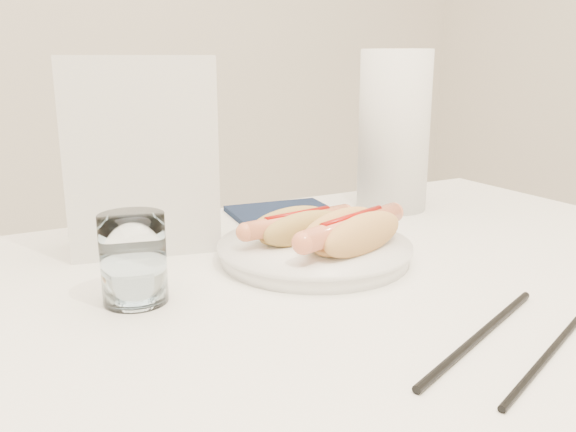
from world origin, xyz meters
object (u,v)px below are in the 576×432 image
hotdog_right (352,232)px  paper_towel_roll (394,131)px  water_glass (134,259)px  napkin_box (140,155)px  table (322,334)px  plate (314,253)px  hotdog_left (298,227)px

hotdog_right → paper_towel_roll: size_ratio=0.69×
water_glass → napkin_box: napkin_box is taller
table → plate: plate is taller
plate → napkin_box: bearing=136.7°
hotdog_right → water_glass: water_glass is taller
table → napkin_box: size_ratio=4.68×
plate → paper_towel_roll: 0.34m
water_glass → napkin_box: (0.06, 0.19, 0.08)m
plate → hotdog_left: hotdog_left is taller
hotdog_left → water_glass: water_glass is taller
hotdog_right → napkin_box: 0.30m
table → paper_towel_roll: (0.30, 0.26, 0.19)m
water_glass → table: bearing=-17.1°
hotdog_left → paper_towel_roll: paper_towel_roll is taller
plate → hotdog_right: (0.03, -0.04, 0.03)m
hotdog_right → napkin_box: bearing=115.8°
hotdog_left → napkin_box: size_ratio=0.64×
table → water_glass: size_ratio=12.47×
table → napkin_box: (-0.13, 0.25, 0.19)m
napkin_box → paper_towel_roll: paper_towel_roll is taller
napkin_box → water_glass: bearing=-96.8°
plate → water_glass: (-0.24, -0.02, 0.04)m
table → hotdog_left: size_ratio=7.35×
table → paper_towel_roll: size_ratio=4.50×
hotdog_left → hotdog_right: 0.08m
water_glass → hotdog_right: bearing=-3.7°
napkin_box → table: bearing=-49.4°
plate → paper_towel_roll: (0.26, 0.18, 0.12)m
hotdog_left → water_glass: bearing=-175.9°
hotdog_left → water_glass: 0.23m
hotdog_right → napkin_box: size_ratio=0.72×
hotdog_right → water_glass: (-0.27, 0.02, 0.00)m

